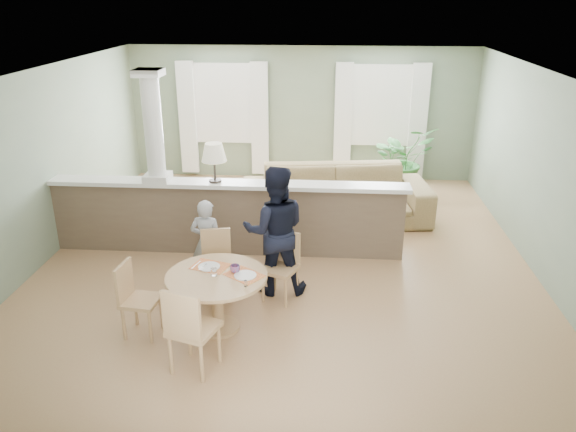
# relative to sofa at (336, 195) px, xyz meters

# --- Properties ---
(ground) EXTENTS (8.00, 8.00, 0.00)m
(ground) POSITION_rel_sofa_xyz_m (-0.72, -1.58, -0.46)
(ground) COLOR tan
(ground) RESTS_ON ground
(room_shell) EXTENTS (7.02, 8.02, 2.71)m
(room_shell) POSITION_rel_sofa_xyz_m (-0.75, -0.95, 1.35)
(room_shell) COLOR gray
(room_shell) RESTS_ON ground
(pony_wall) EXTENTS (5.32, 0.38, 2.70)m
(pony_wall) POSITION_rel_sofa_xyz_m (-1.70, -1.38, 0.25)
(pony_wall) COLOR brown
(pony_wall) RESTS_ON ground
(sofa) EXTENTS (3.27, 1.62, 0.92)m
(sofa) POSITION_rel_sofa_xyz_m (0.00, 0.00, 0.00)
(sofa) COLOR #967F52
(sofa) RESTS_ON ground
(houseplant) EXTENTS (1.53, 1.46, 1.32)m
(houseplant) POSITION_rel_sofa_xyz_m (1.28, 1.62, 0.20)
(houseplant) COLOR #285E25
(houseplant) RESTS_ON ground
(dining_table) EXTENTS (1.15, 1.15, 0.79)m
(dining_table) POSITION_rel_sofa_xyz_m (-1.36, -3.46, 0.10)
(dining_table) COLOR tan
(dining_table) RESTS_ON ground
(chair_far_boy) EXTENTS (0.47, 0.47, 0.87)m
(chair_far_boy) POSITION_rel_sofa_xyz_m (-1.53, -2.66, 0.02)
(chair_far_boy) COLOR tan
(chair_far_boy) RESTS_ON ground
(chair_far_man) EXTENTS (0.52, 0.52, 0.88)m
(chair_far_man) POSITION_rel_sofa_xyz_m (-0.68, -2.67, 0.03)
(chair_far_man) COLOR tan
(chair_far_man) RESTS_ON ground
(chair_near) EXTENTS (0.56, 0.56, 0.99)m
(chair_near) POSITION_rel_sofa_xyz_m (-1.48, -4.30, 0.09)
(chair_near) COLOR tan
(chair_near) RESTS_ON ground
(chair_side) EXTENTS (0.44, 0.44, 0.87)m
(chair_side) POSITION_rel_sofa_xyz_m (-2.28, -3.62, 0.02)
(chair_side) COLOR tan
(chair_side) RESTS_ON ground
(child_person) EXTENTS (0.47, 0.34, 1.21)m
(child_person) POSITION_rel_sofa_xyz_m (-1.70, -2.42, 0.15)
(child_person) COLOR #939398
(child_person) RESTS_ON ground
(man_person) EXTENTS (0.90, 0.75, 1.70)m
(man_person) POSITION_rel_sofa_xyz_m (-0.79, -2.51, 0.39)
(man_person) COLOR black
(man_person) RESTS_ON ground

